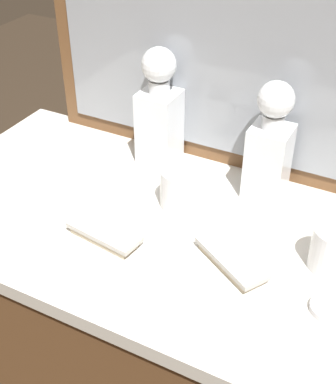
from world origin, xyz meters
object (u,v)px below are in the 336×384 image
object	(u,v)px
silver_brush_rear	(104,234)
crystal_tumbler_front	(180,190)
porcelain_dish	(328,308)
crystal_tumbler_far_left	(332,250)
crystal_decanter_far_left	(159,117)
silver_brush_far_right	(231,260)
crystal_decanter_front	(269,152)

from	to	relation	value
silver_brush_rear	crystal_tumbler_front	bearing A→B (deg)	64.13
silver_brush_rear	porcelain_dish	distance (m)	0.44
crystal_tumbler_front	crystal_tumbler_far_left	xyz separation A→B (m)	(0.34, -0.04, -0.00)
crystal_decanter_far_left	silver_brush_far_right	size ratio (longest dim) A/B	1.70
crystal_tumbler_far_left	porcelain_dish	size ratio (longest dim) A/B	1.37
porcelain_dish	silver_brush_rear	bearing A→B (deg)	-177.61
crystal_decanter_far_left	silver_brush_rear	bearing A→B (deg)	-81.94
crystal_tumbler_front	silver_brush_far_right	bearing A→B (deg)	-35.98
crystal_decanter_far_left	crystal_tumbler_front	world-z (taller)	crystal_decanter_far_left
crystal_decanter_front	porcelain_dish	size ratio (longest dim) A/B	4.15
crystal_decanter_far_left	silver_brush_rear	size ratio (longest dim) A/B	1.75
crystal_tumbler_front	porcelain_dish	xyz separation A→B (m)	(0.36, -0.15, -0.04)
crystal_decanter_far_left	crystal_tumbler_front	size ratio (longest dim) A/B	3.12
crystal_decanter_far_left	crystal_tumbler_front	distance (m)	0.21
crystal_tumbler_far_left	silver_brush_rear	xyz separation A→B (m)	(-0.42, -0.13, -0.03)
silver_brush_far_right	crystal_tumbler_far_left	bearing A→B (deg)	26.53
crystal_decanter_far_left	silver_brush_rear	world-z (taller)	crystal_decanter_far_left
crystal_decanter_far_left	crystal_tumbler_far_left	xyz separation A→B (m)	(0.46, -0.19, -0.07)
crystal_decanter_front	silver_brush_far_right	bearing A→B (deg)	-85.06
crystal_decanter_far_left	crystal_tumbler_far_left	distance (m)	0.51
silver_brush_rear	silver_brush_far_right	world-z (taller)	same
silver_brush_rear	silver_brush_far_right	xyz separation A→B (m)	(0.25, 0.05, -0.00)
crystal_decanter_far_left	porcelain_dish	xyz separation A→B (m)	(0.49, -0.30, -0.11)
crystal_tumbler_far_left	porcelain_dish	bearing A→B (deg)	-76.56
crystal_tumbler_front	silver_brush_rear	bearing A→B (deg)	-115.87
crystal_decanter_front	crystal_decanter_far_left	bearing A→B (deg)	175.85
crystal_decanter_front	crystal_tumbler_far_left	bearing A→B (deg)	-42.35
crystal_decanter_far_left	silver_brush_far_right	bearing A→B (deg)	-42.33
crystal_tumbler_front	crystal_tumbler_far_left	world-z (taller)	crystal_tumbler_front
crystal_tumbler_front	silver_brush_far_right	size ratio (longest dim) A/B	0.54
crystal_tumbler_front	silver_brush_rear	xyz separation A→B (m)	(-0.08, -0.17, -0.03)
crystal_tumbler_front	silver_brush_far_right	world-z (taller)	crystal_tumbler_front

